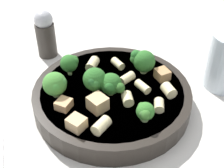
# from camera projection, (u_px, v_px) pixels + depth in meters

# --- Properties ---
(ground_plane) EXTENTS (2.00, 2.00, 0.00)m
(ground_plane) POSITION_uv_depth(u_px,v_px,m) (112.00, 104.00, 0.52)
(ground_plane) COLOR beige
(pasta_bowl) EXTENTS (0.25, 0.25, 0.03)m
(pasta_bowl) POSITION_uv_depth(u_px,v_px,m) (112.00, 95.00, 0.51)
(pasta_bowl) COLOR #28231E
(pasta_bowl) RESTS_ON ground_plane
(broccoli_floret_0) EXTENTS (0.04, 0.04, 0.04)m
(broccoli_floret_0) POSITION_uv_depth(u_px,v_px,m) (95.00, 80.00, 0.47)
(broccoli_floret_0) COLOR #93B766
(broccoli_floret_0) RESTS_ON pasta_bowl
(broccoli_floret_1) EXTENTS (0.03, 0.03, 0.04)m
(broccoli_floret_1) POSITION_uv_depth(u_px,v_px,m) (70.00, 63.00, 0.52)
(broccoli_floret_1) COLOR #9EC175
(broccoli_floret_1) RESTS_ON pasta_bowl
(broccoli_floret_2) EXTENTS (0.03, 0.03, 0.03)m
(broccoli_floret_2) POSITION_uv_depth(u_px,v_px,m) (145.00, 112.00, 0.43)
(broccoli_floret_2) COLOR #9EC175
(broccoli_floret_2) RESTS_ON pasta_bowl
(broccoli_floret_3) EXTENTS (0.04, 0.04, 0.04)m
(broccoli_floret_3) POSITION_uv_depth(u_px,v_px,m) (142.00, 60.00, 0.52)
(broccoli_floret_3) COLOR #9EC175
(broccoli_floret_3) RESTS_ON pasta_bowl
(broccoli_floret_4) EXTENTS (0.04, 0.04, 0.04)m
(broccoli_floret_4) POSITION_uv_depth(u_px,v_px,m) (55.00, 84.00, 0.47)
(broccoli_floret_4) COLOR #93B766
(broccoli_floret_4) RESTS_ON pasta_bowl
(broccoli_floret_5) EXTENTS (0.04, 0.04, 0.04)m
(broccoli_floret_5) POSITION_uv_depth(u_px,v_px,m) (114.00, 85.00, 0.47)
(broccoli_floret_5) COLOR #9EC175
(broccoli_floret_5) RESTS_ON pasta_bowl
(rigatoni_0) EXTENTS (0.03, 0.03, 0.01)m
(rigatoni_0) POSITION_uv_depth(u_px,v_px,m) (115.00, 63.00, 0.54)
(rigatoni_0) COLOR beige
(rigatoni_0) RESTS_ON pasta_bowl
(rigatoni_1) EXTENTS (0.03, 0.03, 0.02)m
(rigatoni_1) POSITION_uv_depth(u_px,v_px,m) (169.00, 89.00, 0.48)
(rigatoni_1) COLOR beige
(rigatoni_1) RESTS_ON pasta_bowl
(rigatoni_2) EXTENTS (0.03, 0.03, 0.02)m
(rigatoni_2) POSITION_uv_depth(u_px,v_px,m) (103.00, 126.00, 0.42)
(rigatoni_2) COLOR beige
(rigatoni_2) RESTS_ON pasta_bowl
(rigatoni_3) EXTENTS (0.02, 0.02, 0.01)m
(rigatoni_3) POSITION_uv_depth(u_px,v_px,m) (159.00, 105.00, 0.46)
(rigatoni_3) COLOR beige
(rigatoni_3) RESTS_ON pasta_bowl
(rigatoni_4) EXTENTS (0.03, 0.03, 0.01)m
(rigatoni_4) POSITION_uv_depth(u_px,v_px,m) (143.00, 87.00, 0.49)
(rigatoni_4) COLOR beige
(rigatoni_4) RESTS_ON pasta_bowl
(rigatoni_5) EXTENTS (0.03, 0.03, 0.01)m
(rigatoni_5) POSITION_uv_depth(u_px,v_px,m) (146.00, 59.00, 0.55)
(rigatoni_5) COLOR beige
(rigatoni_5) RESTS_ON pasta_bowl
(rigatoni_6) EXTENTS (0.03, 0.03, 0.01)m
(rigatoni_6) POSITION_uv_depth(u_px,v_px,m) (127.00, 78.00, 0.51)
(rigatoni_6) COLOR beige
(rigatoni_6) RESTS_ON pasta_bowl
(rigatoni_7) EXTENTS (0.03, 0.02, 0.02)m
(rigatoni_7) POSITION_uv_depth(u_px,v_px,m) (93.00, 64.00, 0.54)
(rigatoni_7) COLOR beige
(rigatoni_7) RESTS_ON pasta_bowl
(rigatoni_8) EXTENTS (0.02, 0.02, 0.02)m
(rigatoni_8) POSITION_uv_depth(u_px,v_px,m) (128.00, 99.00, 0.47)
(rigatoni_8) COLOR beige
(rigatoni_8) RESTS_ON pasta_bowl
(chicken_chunk_0) EXTENTS (0.03, 0.03, 0.02)m
(chicken_chunk_0) POSITION_uv_depth(u_px,v_px,m) (162.00, 74.00, 0.51)
(chicken_chunk_0) COLOR tan
(chicken_chunk_0) RESTS_ON pasta_bowl
(chicken_chunk_1) EXTENTS (0.03, 0.04, 0.02)m
(chicken_chunk_1) POSITION_uv_depth(u_px,v_px,m) (98.00, 103.00, 0.45)
(chicken_chunk_1) COLOR tan
(chicken_chunk_1) RESTS_ON pasta_bowl
(chicken_chunk_2) EXTENTS (0.03, 0.03, 0.02)m
(chicken_chunk_2) POSITION_uv_depth(u_px,v_px,m) (77.00, 123.00, 0.43)
(chicken_chunk_2) COLOR tan
(chicken_chunk_2) RESTS_ON pasta_bowl
(chicken_chunk_3) EXTENTS (0.03, 0.03, 0.01)m
(chicken_chunk_3) POSITION_uv_depth(u_px,v_px,m) (64.00, 104.00, 0.46)
(chicken_chunk_3) COLOR tan
(chicken_chunk_3) RESTS_ON pasta_bowl
(pepper_shaker) EXTENTS (0.04, 0.04, 0.10)m
(pepper_shaker) POSITION_uv_depth(u_px,v_px,m) (45.00, 34.00, 0.61)
(pepper_shaker) COLOR #332D28
(pepper_shaker) RESTS_ON ground_plane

